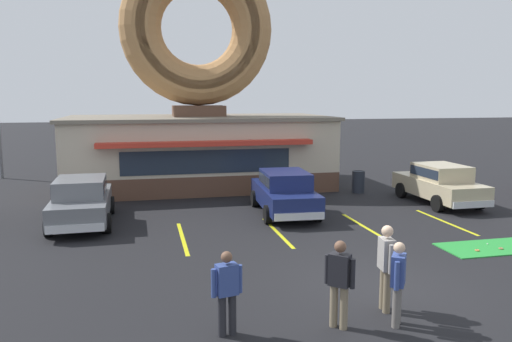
# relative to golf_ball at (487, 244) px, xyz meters

# --- Properties ---
(ground_plane) EXTENTS (160.00, 160.00, 0.00)m
(ground_plane) POSITION_rel_golf_ball_xyz_m (-4.48, -2.25, -0.05)
(ground_plane) COLOR black
(donut_shop_building) EXTENTS (12.30, 6.75, 10.96)m
(donut_shop_building) POSITION_rel_golf_ball_xyz_m (-7.03, 11.70, 3.69)
(donut_shop_building) COLOR brown
(donut_shop_building) RESTS_ON ground
(mini_donut_near_right) EXTENTS (0.13, 0.13, 0.04)m
(mini_donut_near_right) POSITION_rel_golf_ball_xyz_m (0.09, -0.45, -0.00)
(mini_donut_near_right) COLOR #A5724C
(mini_donut_near_right) RESTS_ON putting_mat
(mini_donut_mid_left) EXTENTS (0.13, 0.13, 0.04)m
(mini_donut_mid_left) POSITION_rel_golf_ball_xyz_m (-0.68, -0.45, -0.00)
(mini_donut_mid_left) COLOR #D17F47
(mini_donut_mid_left) RESTS_ON putting_mat
(golf_ball) EXTENTS (0.04, 0.04, 0.04)m
(golf_ball) POSITION_rel_golf_ball_xyz_m (0.00, 0.00, 0.00)
(golf_ball) COLOR white
(golf_ball) RESTS_ON putting_mat
(car_champagne) EXTENTS (1.98, 4.56, 1.60)m
(car_champagne) POSITION_rel_golf_ball_xyz_m (1.93, 5.49, 0.82)
(car_champagne) COLOR #BCAD89
(car_champagne) RESTS_ON ground
(car_navy) EXTENTS (2.16, 4.64, 1.60)m
(car_navy) POSITION_rel_golf_ball_xyz_m (-4.65, 5.14, 0.82)
(car_navy) COLOR navy
(car_navy) RESTS_ON ground
(car_grey) EXTENTS (2.04, 4.59, 1.60)m
(car_grey) POSITION_rel_golf_ball_xyz_m (-11.74, 5.17, 0.82)
(car_grey) COLOR slate
(car_grey) RESTS_ON ground
(pedestrian_blue_sweater_man) EXTENTS (0.45, 0.44, 1.68)m
(pedestrian_blue_sweater_man) POSITION_rel_golf_ball_xyz_m (-6.20, -3.90, 0.88)
(pedestrian_blue_sweater_man) COLOR #7F7056
(pedestrian_blue_sweater_man) RESTS_ON ground
(pedestrian_hooded_kid) EXTENTS (0.58, 0.32, 1.57)m
(pedestrian_hooded_kid) POSITION_rel_golf_ball_xyz_m (-8.28, -3.73, 0.81)
(pedestrian_hooded_kid) COLOR #232328
(pedestrian_hooded_kid) RESTS_ON ground
(pedestrian_leather_jacket_man) EXTENTS (0.28, 0.59, 1.77)m
(pedestrian_leather_jacket_man) POSITION_rel_golf_ball_xyz_m (-5.00, -3.40, 0.94)
(pedestrian_leather_jacket_man) COLOR #7F7056
(pedestrian_leather_jacket_man) RESTS_ON ground
(pedestrian_clipboard_woman) EXTENTS (0.41, 0.51, 1.62)m
(pedestrian_clipboard_woman) POSITION_rel_golf_ball_xyz_m (-5.10, -4.05, 0.85)
(pedestrian_clipboard_woman) COLOR slate
(pedestrian_clipboard_woman) RESTS_ON ground
(trash_bin) EXTENTS (0.57, 0.57, 0.97)m
(trash_bin) POSITION_rel_golf_ball_xyz_m (-0.26, 8.39, 0.45)
(trash_bin) COLOR #232833
(trash_bin) RESTS_ON ground
(parking_stripe_far_left) EXTENTS (0.12, 3.60, 0.01)m
(parking_stripe_far_left) POSITION_rel_golf_ball_xyz_m (-8.57, 2.75, -0.05)
(parking_stripe_far_left) COLOR yellow
(parking_stripe_far_left) RESTS_ON ground
(parking_stripe_left) EXTENTS (0.12, 3.60, 0.01)m
(parking_stripe_left) POSITION_rel_golf_ball_xyz_m (-5.57, 2.75, -0.05)
(parking_stripe_left) COLOR yellow
(parking_stripe_left) RESTS_ON ground
(parking_stripe_mid_left) EXTENTS (0.12, 3.60, 0.01)m
(parking_stripe_mid_left) POSITION_rel_golf_ball_xyz_m (-2.57, 2.75, -0.05)
(parking_stripe_mid_left) COLOR yellow
(parking_stripe_mid_left) RESTS_ON ground
(parking_stripe_centre) EXTENTS (0.12, 3.60, 0.01)m
(parking_stripe_centre) POSITION_rel_golf_ball_xyz_m (0.43, 2.75, -0.05)
(parking_stripe_centre) COLOR yellow
(parking_stripe_centre) RESTS_ON ground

